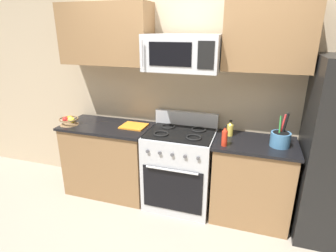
{
  "coord_description": "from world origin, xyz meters",
  "views": [
    {
      "loc": [
        0.74,
        -2.09,
        2.02
      ],
      "look_at": [
        -0.11,
        0.55,
        1.03
      ],
      "focal_mm": 29.18,
      "sensor_mm": 36.0,
      "label": 1
    }
  ],
  "objects_px": {
    "range_oven": "(180,168)",
    "apple_loose": "(68,121)",
    "microwave": "(182,53)",
    "utensil_crock": "(280,139)",
    "cutting_board": "(134,126)",
    "fruit_basket": "(69,121)",
    "bottle_hot_sauce": "(225,137)",
    "bottle_oil": "(230,129)"
  },
  "relations": [
    {
      "from": "cutting_board",
      "to": "bottle_oil",
      "type": "bearing_deg",
      "value": 3.12
    },
    {
      "from": "range_oven",
      "to": "microwave",
      "type": "xyz_separation_m",
      "value": [
        -0.0,
        0.03,
        1.31
      ]
    },
    {
      "from": "bottle_oil",
      "to": "bottle_hot_sauce",
      "type": "bearing_deg",
      "value": -94.81
    },
    {
      "from": "fruit_basket",
      "to": "cutting_board",
      "type": "bearing_deg",
      "value": 12.29
    },
    {
      "from": "apple_loose",
      "to": "bottle_hot_sauce",
      "type": "xyz_separation_m",
      "value": [
        1.9,
        -0.07,
        0.06
      ]
    },
    {
      "from": "microwave",
      "to": "apple_loose",
      "type": "distance_m",
      "value": 1.63
    },
    {
      "from": "microwave",
      "to": "bottle_oil",
      "type": "relative_size",
      "value": 4.4
    },
    {
      "from": "range_oven",
      "to": "apple_loose",
      "type": "xyz_separation_m",
      "value": [
        -1.39,
        -0.12,
        0.48
      ]
    },
    {
      "from": "fruit_basket",
      "to": "utensil_crock",
      "type": "bearing_deg",
      "value": 2.13
    },
    {
      "from": "range_oven",
      "to": "apple_loose",
      "type": "distance_m",
      "value": 1.48
    },
    {
      "from": "range_oven",
      "to": "bottle_hot_sauce",
      "type": "bearing_deg",
      "value": -20.51
    },
    {
      "from": "utensil_crock",
      "to": "cutting_board",
      "type": "xyz_separation_m",
      "value": [
        -1.63,
        0.08,
        -0.07
      ]
    },
    {
      "from": "range_oven",
      "to": "bottle_oil",
      "type": "relative_size",
      "value": 6.18
    },
    {
      "from": "range_oven",
      "to": "cutting_board",
      "type": "height_order",
      "value": "range_oven"
    },
    {
      "from": "utensil_crock",
      "to": "bottle_hot_sauce",
      "type": "height_order",
      "value": "utensil_crock"
    },
    {
      "from": "cutting_board",
      "to": "range_oven",
      "type": "bearing_deg",
      "value": -4.9
    },
    {
      "from": "fruit_basket",
      "to": "bottle_hot_sauce",
      "type": "height_order",
      "value": "bottle_hot_sauce"
    },
    {
      "from": "fruit_basket",
      "to": "bottle_oil",
      "type": "xyz_separation_m",
      "value": [
        1.91,
        0.23,
        0.03
      ]
    },
    {
      "from": "range_oven",
      "to": "microwave",
      "type": "height_order",
      "value": "microwave"
    },
    {
      "from": "bottle_hot_sauce",
      "to": "range_oven",
      "type": "bearing_deg",
      "value": 159.49
    },
    {
      "from": "utensil_crock",
      "to": "cutting_board",
      "type": "height_order",
      "value": "utensil_crock"
    },
    {
      "from": "fruit_basket",
      "to": "range_oven",
      "type": "bearing_deg",
      "value": 4.98
    },
    {
      "from": "range_oven",
      "to": "cutting_board",
      "type": "bearing_deg",
      "value": 175.1
    },
    {
      "from": "microwave",
      "to": "bottle_hot_sauce",
      "type": "xyz_separation_m",
      "value": [
        0.51,
        -0.22,
        -0.78
      ]
    },
    {
      "from": "utensil_crock",
      "to": "cutting_board",
      "type": "bearing_deg",
      "value": 177.16
    },
    {
      "from": "range_oven",
      "to": "utensil_crock",
      "type": "bearing_deg",
      "value": -1.66
    },
    {
      "from": "cutting_board",
      "to": "fruit_basket",
      "type": "bearing_deg",
      "value": -167.71
    },
    {
      "from": "microwave",
      "to": "utensil_crock",
      "type": "xyz_separation_m",
      "value": [
        1.04,
        -0.06,
        -0.79
      ]
    },
    {
      "from": "fruit_basket",
      "to": "cutting_board",
      "type": "relative_size",
      "value": 0.79
    },
    {
      "from": "fruit_basket",
      "to": "cutting_board",
      "type": "height_order",
      "value": "fruit_basket"
    },
    {
      "from": "apple_loose",
      "to": "range_oven",
      "type": "bearing_deg",
      "value": 4.97
    },
    {
      "from": "apple_loose",
      "to": "cutting_board",
      "type": "relative_size",
      "value": 0.28
    },
    {
      "from": "microwave",
      "to": "utensil_crock",
      "type": "distance_m",
      "value": 1.31
    },
    {
      "from": "range_oven",
      "to": "apple_loose",
      "type": "relative_size",
      "value": 13.39
    },
    {
      "from": "microwave",
      "to": "fruit_basket",
      "type": "distance_m",
      "value": 1.61
    },
    {
      "from": "apple_loose",
      "to": "bottle_oil",
      "type": "distance_m",
      "value": 1.94
    },
    {
      "from": "cutting_board",
      "to": "microwave",
      "type": "bearing_deg",
      "value": -2.41
    },
    {
      "from": "utensil_crock",
      "to": "fruit_basket",
      "type": "xyz_separation_m",
      "value": [
        -2.41,
        -0.09,
        -0.03
      ]
    },
    {
      "from": "microwave",
      "to": "cutting_board",
      "type": "xyz_separation_m",
      "value": [
        -0.59,
        0.02,
        -0.87
      ]
    },
    {
      "from": "bottle_hot_sauce",
      "to": "utensil_crock",
      "type": "bearing_deg",
      "value": 16.77
    },
    {
      "from": "fruit_basket",
      "to": "cutting_board",
      "type": "distance_m",
      "value": 0.8
    },
    {
      "from": "microwave",
      "to": "cutting_board",
      "type": "relative_size",
      "value": 2.67
    }
  ]
}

